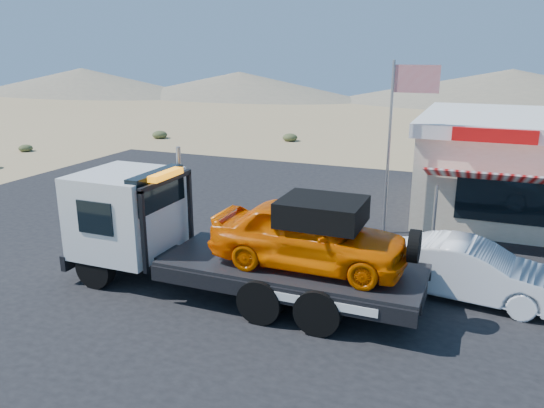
# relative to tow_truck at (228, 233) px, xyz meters

# --- Properties ---
(ground) EXTENTS (120.00, 120.00, 0.00)m
(ground) POSITION_rel_tow_truck_xyz_m (-1.75, 1.96, -1.71)
(ground) COLOR #9D8459
(ground) RESTS_ON ground
(asphalt_lot) EXTENTS (32.00, 24.00, 0.02)m
(asphalt_lot) POSITION_rel_tow_truck_xyz_m (0.25, 4.96, -1.70)
(asphalt_lot) COLOR black
(asphalt_lot) RESTS_ON ground
(tow_truck) EXTENTS (9.51, 2.82, 3.18)m
(tow_truck) POSITION_rel_tow_truck_xyz_m (0.00, 0.00, 0.00)
(tow_truck) COLOR black
(tow_truck) RESTS_ON asphalt_lot
(white_sedan) EXTENTS (4.78, 2.14, 1.52)m
(white_sedan) POSITION_rel_tow_truck_xyz_m (6.01, 2.07, -0.93)
(white_sedan) COLOR white
(white_sedan) RESTS_ON asphalt_lot
(flagpole) EXTENTS (1.55, 0.10, 6.00)m
(flagpole) POSITION_rel_tow_truck_xyz_m (3.19, 6.46, 2.06)
(flagpole) COLOR #99999E
(flagpole) RESTS_ON asphalt_lot
(desert_scrub) EXTENTS (29.02, 31.98, 0.60)m
(desert_scrub) POSITION_rel_tow_truck_xyz_m (-15.75, 11.77, -1.44)
(desert_scrub) COLOR #3D4626
(desert_scrub) RESTS_ON ground
(distant_hills) EXTENTS (126.00, 48.00, 4.20)m
(distant_hills) POSITION_rel_tow_truck_xyz_m (-11.52, 57.10, 0.18)
(distant_hills) COLOR #726B59
(distant_hills) RESTS_ON ground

